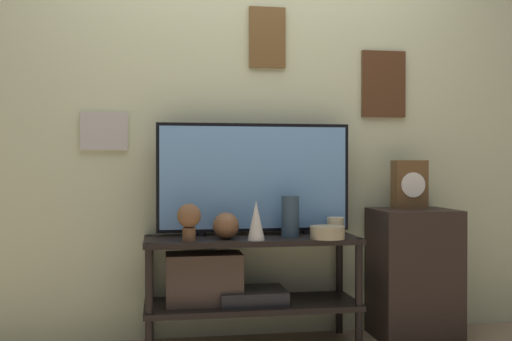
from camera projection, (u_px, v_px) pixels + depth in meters
wall_back at (245, 102)px, 3.47m from camera, size 6.40×0.08×2.70m
media_console at (234, 278)px, 3.22m from camera, size 1.15×0.40×0.59m
television at (254, 178)px, 3.32m from camera, size 1.08×0.05×0.62m
vase_round_glass at (226, 226)px, 3.14m from camera, size 0.14×0.14×0.14m
vase_wide_bowl at (327, 232)px, 3.15m from camera, size 0.18×0.18×0.07m
vase_tall_ceramic at (290, 216)px, 3.23m from camera, size 0.10×0.10×0.22m
vase_slim_bronze at (257, 220)px, 3.09m from camera, size 0.09×0.09×0.21m
candle_jar at (335, 226)px, 3.30m from camera, size 0.09×0.09×0.10m
decorative_bust at (189, 218)px, 3.07m from camera, size 0.12×0.12×0.19m
side_table at (414, 273)px, 3.40m from camera, size 0.45×0.38×0.73m
mantel_clock at (409, 185)px, 3.44m from camera, size 0.19×0.11×0.28m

